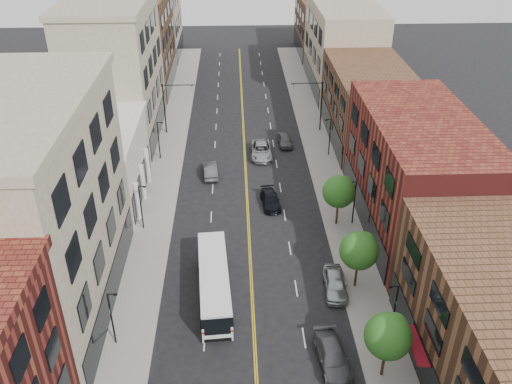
{
  "coord_description": "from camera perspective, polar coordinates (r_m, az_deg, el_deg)",
  "views": [
    {
      "loc": [
        -1.16,
        -23.21,
        32.4
      ],
      "look_at": [
        0.74,
        22.69,
        5.0
      ],
      "focal_mm": 38.0,
      "sensor_mm": 36.0,
      "label": 1
    }
  ],
  "objects": [
    {
      "name": "tree_r_1",
      "position": [
        40.68,
        13.82,
        -14.37
      ],
      "size": [
        3.4,
        3.4,
        5.59
      ],
      "color": "black",
      "rests_on": "sidewalk_right"
    },
    {
      "name": "lamp_r_2",
      "position": [
        56.93,
        10.27,
        -0.86
      ],
      "size": [
        0.81,
        0.55,
        5.05
      ],
      "color": "black",
      "rests_on": "sidewalk_right"
    },
    {
      "name": "car_parked_far",
      "position": [
        49.2,
        8.34,
        -9.5
      ],
      "size": [
        2.18,
        4.94,
        1.66
      ],
      "primitive_type": "imported",
      "rotation": [
        0.0,
        0.0,
        -0.05
      ],
      "color": "#ACB0B4",
      "rests_on": "ground"
    },
    {
      "name": "lamp_l_1",
      "position": [
        43.99,
        -14.94,
        -12.48
      ],
      "size": [
        0.81,
        0.55,
        5.05
      ],
      "color": "black",
      "rests_on": "sidewalk_left"
    },
    {
      "name": "lamp_r_3",
      "position": [
        70.76,
        7.75,
        5.95
      ],
      "size": [
        0.81,
        0.55,
        5.05
      ],
      "color": "black",
      "rests_on": "sidewalk_right"
    },
    {
      "name": "car_lane_a",
      "position": [
        60.46,
        1.52,
        -0.85
      ],
      "size": [
        2.34,
        4.79,
        1.34
      ],
      "primitive_type": "imported",
      "rotation": [
        0.0,
        0.0,
        0.1
      ],
      "color": "black",
      "rests_on": "ground"
    },
    {
      "name": "car_lane_b",
      "position": [
        71.0,
        0.57,
        4.4
      ],
      "size": [
        2.78,
        5.91,
        1.63
      ],
      "primitive_type": "imported",
      "rotation": [
        0.0,
        0.0,
        -0.01
      ],
      "color": "#9C9FA3",
      "rests_on": "ground"
    },
    {
      "name": "bldg_l_far_a",
      "position": [
        76.61,
        -14.51,
        12.06
      ],
      "size": [
        10.0,
        20.0,
        18.0
      ],
      "primitive_type": "cube",
      "color": "gray",
      "rests_on": "ground"
    },
    {
      "name": "bldg_l_tanoffice",
      "position": [
        45.93,
        -22.18,
        -2.37
      ],
      "size": [
        10.0,
        22.0,
        18.0
      ],
      "primitive_type": "cube",
      "color": "gray",
      "rests_on": "ground"
    },
    {
      "name": "car_parked_mid",
      "position": [
        43.09,
        8.06,
        -16.8
      ],
      "size": [
        2.69,
        5.56,
        1.56
      ],
      "primitive_type": "imported",
      "rotation": [
        0.0,
        0.0,
        0.1
      ],
      "color": "#49494D",
      "rests_on": "ground"
    },
    {
      "name": "sidewalk_left",
      "position": [
        67.16,
        -9.64,
        1.57
      ],
      "size": [
        4.0,
        110.0,
        0.15
      ],
      "primitive_type": "cube",
      "color": "gray",
      "rests_on": "ground"
    },
    {
      "name": "bldg_l_far_c",
      "position": [
        112.6,
        -11.0,
        18.82
      ],
      "size": [
        10.0,
        16.0,
        20.0
      ],
      "primitive_type": "cube",
      "color": "gray",
      "rests_on": "ground"
    },
    {
      "name": "city_bus",
      "position": [
        47.72,
        -4.43,
        -9.34
      ],
      "size": [
        3.34,
        11.53,
        2.93
      ],
      "rotation": [
        0.0,
        0.0,
        0.07
      ],
      "color": "silver",
      "rests_on": "ground"
    },
    {
      "name": "car_lane_c",
      "position": [
        74.14,
        3.03,
        5.48
      ],
      "size": [
        1.99,
        4.4,
        1.47
      ],
      "primitive_type": "imported",
      "rotation": [
        0.0,
        0.0,
        0.06
      ],
      "color": "#4D4D52",
      "rests_on": "ground"
    },
    {
      "name": "lamp_r_1",
      "position": [
        44.57,
        14.35,
        -11.71
      ],
      "size": [
        0.81,
        0.55,
        5.05
      ],
      "color": "black",
      "rests_on": "sidewalk_right"
    },
    {
      "name": "tree_r_2",
      "position": [
        47.96,
        10.88,
        -5.96
      ],
      "size": [
        3.4,
        3.4,
        5.59
      ],
      "color": "black",
      "rests_on": "sidewalk_right"
    },
    {
      "name": "bldg_l_white",
      "position": [
        63.21,
        -16.63,
        2.74
      ],
      "size": [
        10.0,
        14.0,
        8.0
      ],
      "primitive_type": "cube",
      "color": "silver",
      "rests_on": "ground"
    },
    {
      "name": "signal_mast_left",
      "position": [
        76.96,
        -9.12,
        9.28
      ],
      "size": [
        4.49,
        0.18,
        7.2
      ],
      "color": "black",
      "rests_on": "sidewalk_left"
    },
    {
      "name": "bldg_l_far_b",
      "position": [
        95.86,
        -12.22,
        15.09
      ],
      "size": [
        10.0,
        20.0,
        15.0
      ],
      "primitive_type": "cube",
      "color": "brown",
      "rests_on": "ground"
    },
    {
      "name": "bldg_r_far_c",
      "position": [
        113.93,
        7.18,
        16.93
      ],
      "size": [
        10.0,
        18.0,
        11.0
      ],
      "primitive_type": "cube",
      "color": "brown",
      "rests_on": "ground"
    },
    {
      "name": "tree_r_3",
      "position": [
        56.09,
        8.81,
        0.14
      ],
      "size": [
        3.4,
        3.4,
        5.59
      ],
      "color": "black",
      "rests_on": "sidewalk_right"
    },
    {
      "name": "lamp_l_2",
      "position": [
        56.48,
        -11.99,
        -1.34
      ],
      "size": [
        0.81,
        0.55,
        5.05
      ],
      "color": "black",
      "rests_on": "sidewalk_left"
    },
    {
      "name": "bldg_r_far_a",
      "position": [
        75.71,
        11.82,
        8.94
      ],
      "size": [
        10.0,
        20.0,
        10.0
      ],
      "primitive_type": "cube",
      "color": "brown",
      "rests_on": "ground"
    },
    {
      "name": "car_lane_behind",
      "position": [
        66.54,
        -4.83,
        2.31
      ],
      "size": [
        2.01,
        4.74,
        1.52
      ],
      "primitive_type": "imported",
      "rotation": [
        0.0,
        0.0,
        3.23
      ],
      "color": "#444549",
      "rests_on": "ground"
    },
    {
      "name": "sidewalk_right",
      "position": [
        67.51,
        7.45,
        1.92
      ],
      "size": [
        4.0,
        110.0,
        0.15
      ],
      "primitive_type": "cube",
      "color": "gray",
      "rests_on": "ground"
    },
    {
      "name": "signal_mast_right",
      "position": [
        77.27,
        6.39,
        9.57
      ],
      "size": [
        4.49,
        0.18,
        7.2
      ],
      "color": "black",
      "rests_on": "sidewalk_right"
    },
    {
      "name": "lamp_l_3",
      "position": [
        70.4,
        -10.19,
        5.6
      ],
      "size": [
        0.81,
        0.55,
        5.05
      ],
      "color": "black",
      "rests_on": "sidewalk_left"
    },
    {
      "name": "bldg_r_mid",
      "position": [
        57.05,
        16.5,
        1.88
      ],
      "size": [
        10.0,
        22.0,
        12.0
      ],
      "primitive_type": "cube",
      "color": "#5D1C18",
      "rests_on": "ground"
    },
    {
      "name": "bldg_r_far_b",
      "position": [
        94.51,
        9.11,
        14.85
      ],
      "size": [
        10.0,
        22.0,
        14.0
      ],
      "primitive_type": "cube",
      "color": "gray",
      "rests_on": "ground"
    }
  ]
}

